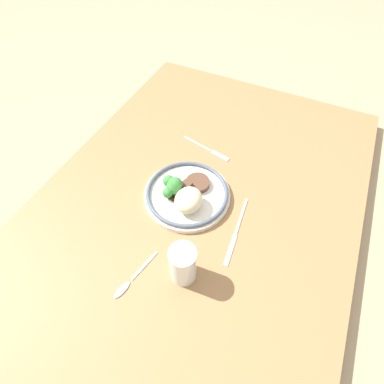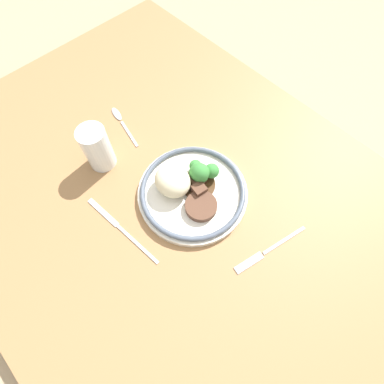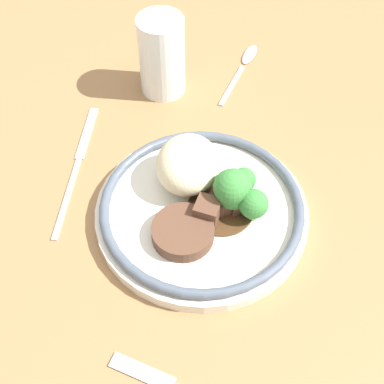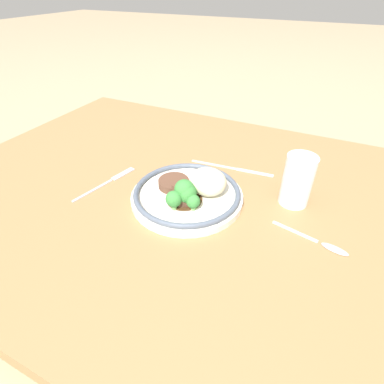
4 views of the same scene
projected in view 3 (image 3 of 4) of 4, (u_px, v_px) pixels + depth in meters
name	position (u px, v px, depth m)	size (l,w,h in m)	color
ground_plane	(177.00, 228.00, 0.70)	(8.00, 8.00, 0.00)	#998466
dining_table	(177.00, 217.00, 0.68)	(1.31, 0.91, 0.05)	olive
plate	(204.00, 201.00, 0.64)	(0.26, 0.26, 0.08)	silver
juice_glass	(162.00, 59.00, 0.75)	(0.07, 0.07, 0.12)	#F4AD19
knife	(78.00, 163.00, 0.70)	(0.23, 0.03, 0.00)	#ADADB2
spoon	(245.00, 62.00, 0.83)	(0.15, 0.04, 0.01)	#ADADB2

